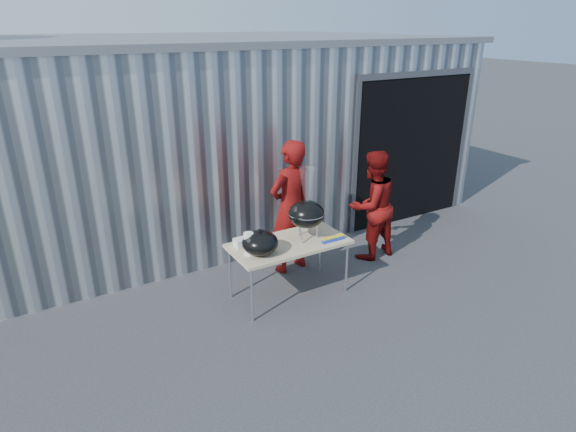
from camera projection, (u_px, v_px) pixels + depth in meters
ground at (301, 314)px, 5.91m from camera, size 80.00×80.00×0.00m
building at (218, 121)px, 9.43m from camera, size 8.20×6.20×3.10m
folding_table at (289, 245)px, 6.09m from camera, size 1.50×0.75×0.75m
kettle_grill at (306, 209)px, 6.02m from camera, size 0.47×0.47×0.94m
grill_lid at (260, 243)px, 5.72m from camera, size 0.44×0.44×0.32m
paper_towels at (249, 244)px, 5.71m from camera, size 0.12×0.12×0.28m
white_tub at (243, 242)px, 5.96m from camera, size 0.20×0.15×0.10m
foil_box at (333, 239)px, 6.10m from camera, size 0.32×0.06×0.06m
person_cook at (291, 207)px, 6.66m from camera, size 0.76×0.57×1.90m
person_bystander at (372, 205)px, 7.09m from camera, size 0.83×0.66×1.65m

